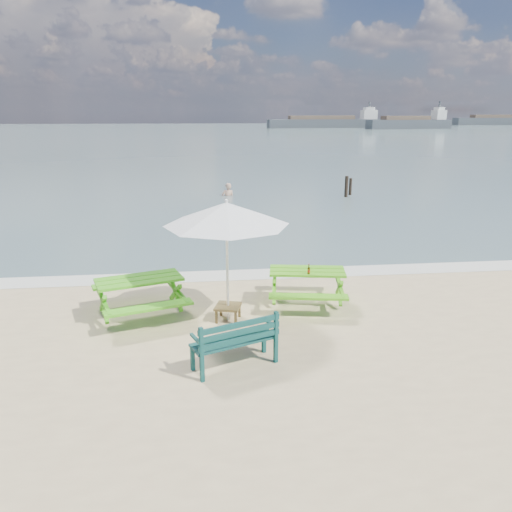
{
  "coord_description": "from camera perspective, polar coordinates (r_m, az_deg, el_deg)",
  "views": [
    {
      "loc": [
        -0.82,
        -8.23,
        4.32
      ],
      "look_at": [
        0.45,
        3.0,
        1.0
      ],
      "focal_mm": 35.0,
      "sensor_mm": 36.0,
      "label": 1
    }
  ],
  "objects": [
    {
      "name": "beer_bottle",
      "position": [
        11.13,
        6.05,
        -1.68
      ],
      "size": [
        0.06,
        0.06,
        0.23
      ],
      "color": "#955515",
      "rests_on": "picnic_table_right"
    },
    {
      "name": "park_bench",
      "position": [
        8.84,
        -2.46,
        -10.79
      ],
      "size": [
        1.58,
        1.02,
        0.93
      ],
      "color": "#0E3A39",
      "rests_on": "ground"
    },
    {
      "name": "side_table",
      "position": [
        10.71,
        -3.21,
        -6.44
      ],
      "size": [
        0.64,
        0.64,
        0.33
      ],
      "color": "brown",
      "rests_on": "ground"
    },
    {
      "name": "picnic_table_left",
      "position": [
        11.11,
        -13.08,
        -4.67
      ],
      "size": [
        2.32,
        2.45,
        0.86
      ],
      "color": "#48B11A",
      "rests_on": "ground"
    },
    {
      "name": "foam_strip",
      "position": [
        13.56,
        -2.65,
        -2.2
      ],
      "size": [
        22.0,
        0.9,
        0.01
      ],
      "primitive_type": "cube",
      "color": "silver",
      "rests_on": "ground"
    },
    {
      "name": "swimmer",
      "position": [
        26.44,
        -3.22,
        6.39
      ],
      "size": [
        0.73,
        0.54,
        1.82
      ],
      "color": "tan",
      "rests_on": "ground"
    },
    {
      "name": "cargo_ships",
      "position": [
        149.2,
        22.49,
        13.95
      ],
      "size": [
        104.64,
        33.53,
        4.4
      ],
      "color": "#3C4147",
      "rests_on": "ground"
    },
    {
      "name": "sea",
      "position": [
        93.34,
        -6.09,
        13.61
      ],
      "size": [
        300.0,
        300.0,
        0.0
      ],
      "primitive_type": "plane",
      "color": "slate",
      "rests_on": "ground"
    },
    {
      "name": "mooring_pilings",
      "position": [
        26.54,
        10.46,
        7.6
      ],
      "size": [
        0.57,
        0.77,
        1.28
      ],
      "color": "black",
      "rests_on": "ground"
    },
    {
      "name": "picnic_table_right",
      "position": [
        11.56,
        5.82,
        -3.6
      ],
      "size": [
        1.99,
        2.15,
        0.81
      ],
      "color": "#52AF1A",
      "rests_on": "ground"
    },
    {
      "name": "patio_umbrella",
      "position": [
        10.07,
        -3.4,
        4.84
      ],
      "size": [
        3.18,
        3.18,
        2.54
      ],
      "color": "silver",
      "rests_on": "ground"
    }
  ]
}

